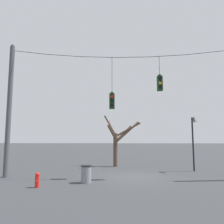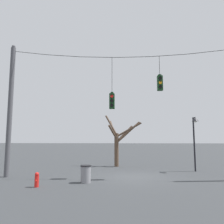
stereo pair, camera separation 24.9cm
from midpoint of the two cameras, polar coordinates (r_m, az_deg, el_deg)
The scene contains 9 objects.
ground_plane at distance 14.78m, azimuth 6.27°, elevation -16.61°, with size 200.00×200.00×0.00m, color #383A3D.
utility_pole_left at distance 16.23m, azimuth -24.69°, elevation 0.75°, with size 0.32×0.32×9.00m.
span_wire at distance 15.22m, azimuth 5.93°, elevation 14.84°, with size 16.64×0.03×0.67m.
traffic_light_near_right_pole at distance 14.36m, azimuth 0.50°, elevation 2.98°, with size 0.34×0.46×3.50m.
traffic_light_near_left_pole at distance 14.76m, azimuth 12.89°, elevation 7.44°, with size 0.34×0.46×2.33m.
street_lamp at distance 18.00m, azimuth 21.19°, elevation -4.48°, with size 0.47×0.82×4.14m.
bare_tree at distance 20.07m, azimuth 2.06°, elevation -7.41°, with size 3.42×2.76×4.68m.
fire_hydrant at distance 12.43m, azimuth -18.50°, elevation -16.39°, with size 0.22×0.30×0.75m.
trash_bin at distance 12.98m, azimuth -6.31°, elevation -15.78°, with size 0.61×0.61×0.97m.
Camera 2 is at (-0.46, -14.55, 2.50)m, focal length 35.00 mm.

